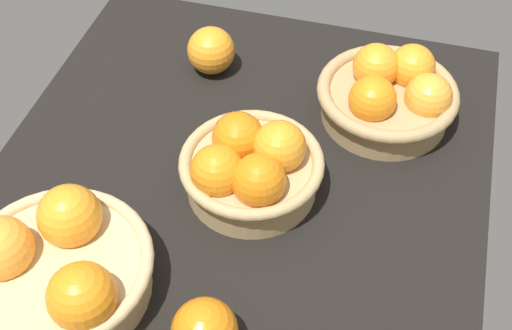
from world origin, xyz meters
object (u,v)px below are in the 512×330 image
object	(u,v)px
basket_far_left	(390,94)
basket_center	(250,167)
loose_orange_side_gap	(211,50)
basket_near_right	(57,267)

from	to	relation	value
basket_far_left	basket_center	size ratio (longest dim) A/B	1.07
basket_far_left	loose_orange_side_gap	distance (cm)	30.34
basket_far_left	basket_center	xyz separation A→B (cm)	(20.54, -16.61, 0.40)
basket_near_right	loose_orange_side_gap	size ratio (longest dim) A/B	3.01
basket_far_left	loose_orange_side_gap	bearing A→B (deg)	-96.67
basket_far_left	basket_center	distance (cm)	26.42
loose_orange_side_gap	basket_near_right	bearing A→B (deg)	-6.11
basket_near_right	basket_center	distance (cm)	28.87
basket_near_right	loose_orange_side_gap	distance (cm)	46.53
basket_center	loose_orange_side_gap	bearing A→B (deg)	-150.67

